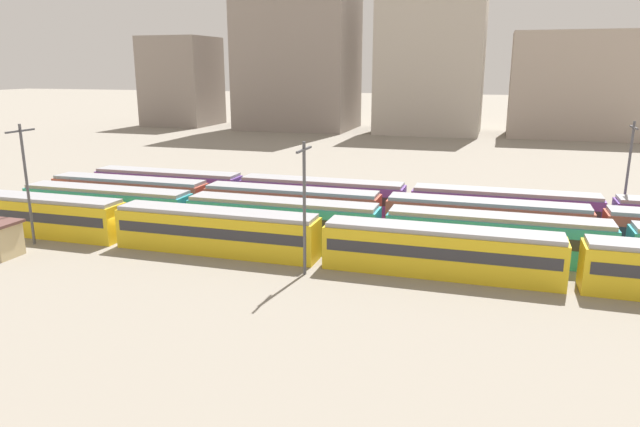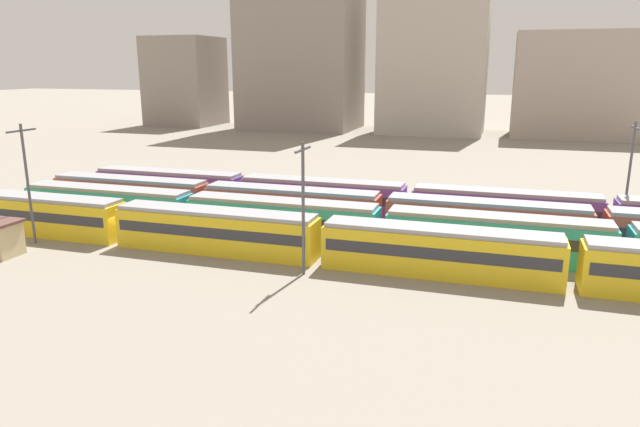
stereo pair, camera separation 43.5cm
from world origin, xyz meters
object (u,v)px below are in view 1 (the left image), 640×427
Objects in this scene: train_track_0 at (322,240)px; train_track_2 at (598,228)px; train_track_1 at (622,247)px; train_track_3 at (504,208)px; catenary_pole_1 at (628,170)px; catenary_pole_2 at (304,203)px; catenary_pole_0 at (26,179)px.

train_track_0 is 0.66× the size of train_track_2.
train_track_1 is 13.64m from train_track_3.
catenary_pole_1 is 1.03× the size of catenary_pole_2.
train_track_0 is 4.84m from catenary_pole_2.
train_track_2 is at bearing 15.27° from catenary_pole_0.
train_track_1 is at bearing -100.21° from catenary_pole_1.
train_track_0 is 0.80× the size of train_track_3.
train_track_0 is at bearing -143.93° from catenary_pole_1.
catenary_pole_2 reaches higher than train_track_1.
train_track_2 is 10.98× the size of catenary_pole_2.
train_track_2 is at bearing 25.37° from train_track_0.
catenary_pole_1 is at bearing 14.21° from train_track_3.
train_track_3 is at bearing 24.45° from catenary_pole_0.
catenary_pole_0 is (-48.23, -13.16, 4.04)m from train_track_2.
train_track_2 is at bearing 30.87° from catenary_pole_2.
catenary_pole_0 is at bearing -155.55° from train_track_3.
train_track_0 and train_track_1 have the same top height.
catenary_pole_1 reaches higher than train_track_1.
catenary_pole_0 reaches higher than train_track_0.
catenary_pole_2 is (-14.58, -18.60, 3.77)m from train_track_3.
train_track_3 is 8.69× the size of catenary_pole_0.
train_track_3 is (14.10, 15.60, 0.00)m from train_track_0.
train_track_0 is 24.27m from train_track_2.
catenary_pole_2 is at bearing -140.26° from catenary_pole_1.
catenary_pole_1 is (3.38, 8.04, 3.93)m from train_track_2.
train_track_1 is 10.98× the size of catenary_pole_2.
catenary_pole_1 is (11.21, 2.84, 3.93)m from train_track_3.
train_track_0 is 26.75m from catenary_pole_0.
train_track_0 is at bearing -154.63° from train_track_2.
train_track_3 is at bearing 146.41° from train_track_2.
train_track_3 is 12.21m from catenary_pole_1.
train_track_0 is 7.29× the size of catenary_pole_2.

